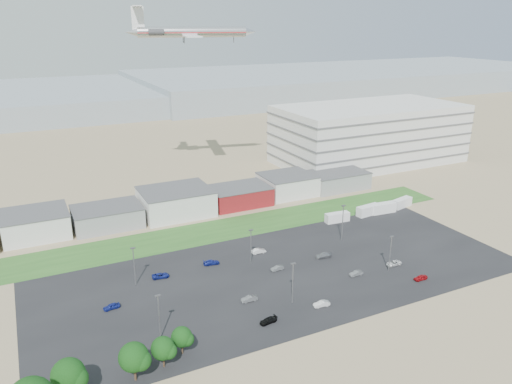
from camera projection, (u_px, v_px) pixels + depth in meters
ground at (306, 319)px, 104.95m from camera, size 700.00×700.00×0.00m
parking_lot at (281, 273)px, 124.01m from camera, size 120.00×50.00×0.01m
grass_strip at (215, 231)px, 149.10m from camera, size 160.00×16.00×0.02m
hills_backdrop at (138, 95)px, 387.60m from camera, size 700.00×200.00×9.00m
building_row at (142, 207)px, 156.86m from camera, size 170.00×20.00×8.00m
parking_garage at (369, 134)px, 218.97m from camera, size 80.00×40.00×25.00m
box_trailer_a at (337, 217)px, 155.51m from camera, size 7.94×3.00×2.92m
box_trailer_b at (368, 210)px, 160.98m from camera, size 8.69×3.59×3.17m
box_trailer_c at (383, 208)px, 162.79m from camera, size 8.82×3.34×3.24m
box_trailer_d at (402, 203)px, 167.82m from camera, size 8.38×4.37×3.01m
tree_left at (69, 378)px, 81.19m from camera, size 5.93×5.93×8.90m
tree_mid at (134, 360)px, 85.92m from camera, size 5.59×5.59×8.39m
tree_right at (163, 351)px, 89.50m from camera, size 4.63×4.63×6.95m
tree_near at (182, 339)px, 93.26m from camera, size 4.24×4.24×6.35m
lightpole_front_l at (159, 317)px, 97.23m from camera, size 1.14×0.47×9.67m
lightpole_front_m at (293, 283)px, 109.59m from camera, size 1.15×0.48×9.80m
lightpole_front_r at (390, 254)px, 123.87m from camera, size 1.11×0.46×9.45m
lightpole_back_l at (134, 266)px, 117.20m from camera, size 1.14×0.47×9.68m
lightpole_back_m at (251, 247)px, 127.65m from camera, size 1.11×0.46×9.47m
lightpole_back_r at (343, 223)px, 141.34m from camera, size 1.24×0.52×10.55m
airliner at (192, 32)px, 177.73m from camera, size 52.93×41.66×13.89m
parked_car_0 at (394, 263)px, 127.99m from camera, size 4.14×1.92×1.15m
parked_car_1 at (356, 273)px, 122.85m from camera, size 3.60×1.31×1.18m
parked_car_2 at (421, 278)px, 120.75m from camera, size 3.57×1.52×1.20m
parked_car_3 at (268, 320)px, 103.57m from camera, size 4.09×2.09×1.14m
parked_car_4 at (249, 299)px, 111.58m from camera, size 3.84×1.47×1.25m
parked_car_5 at (112, 306)px, 108.59m from camera, size 3.79×1.92×1.24m
parked_car_6 at (211, 262)px, 128.41m from camera, size 4.38×2.26×1.21m
parked_car_7 at (277, 268)px, 125.44m from camera, size 3.56×1.39×1.15m
parked_car_9 at (161, 276)px, 121.77m from camera, size 4.45×2.47×1.18m
parked_car_10 at (139, 362)px, 91.07m from camera, size 4.17×2.04×1.17m
parked_car_11 at (259, 251)px, 134.67m from camera, size 4.02×1.60×1.30m
parked_car_12 at (323, 255)px, 132.11m from camera, size 4.57×2.34×1.27m
parked_car_13 at (322, 304)px, 109.57m from camera, size 3.83×1.68×1.22m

